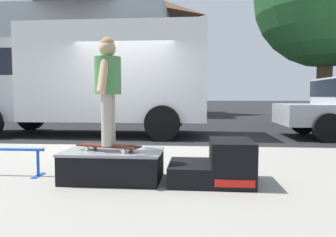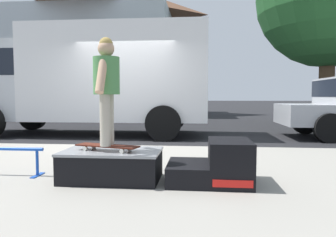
{
  "view_description": "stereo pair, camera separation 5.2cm",
  "coord_description": "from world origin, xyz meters",
  "px_view_note": "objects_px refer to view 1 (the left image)",
  "views": [
    {
      "loc": [
        1.81,
        -6.98,
        1.13
      ],
      "look_at": [
        1.3,
        -1.31,
        0.73
      ],
      "focal_mm": 34.56,
      "sensor_mm": 36.0,
      "label": 1
    },
    {
      "loc": [
        1.86,
        -6.98,
        1.13
      ],
      "look_at": [
        1.3,
        -1.31,
        0.73
      ],
      "focal_mm": 34.56,
      "sensor_mm": 36.0,
      "label": 2
    }
  ],
  "objects_px": {
    "skate_box": "(113,164)",
    "skater_kid": "(108,82)",
    "box_truck": "(86,76)",
    "kicker_ramp": "(218,165)",
    "skateboard": "(109,146)"
  },
  "relations": [
    {
      "from": "skate_box",
      "to": "box_truck",
      "type": "relative_size",
      "value": 0.17
    },
    {
      "from": "skateboard",
      "to": "skater_kid",
      "type": "height_order",
      "value": "skater_kid"
    },
    {
      "from": "skate_box",
      "to": "skateboard",
      "type": "height_order",
      "value": "skateboard"
    },
    {
      "from": "skate_box",
      "to": "skateboard",
      "type": "distance_m",
      "value": 0.23
    },
    {
      "from": "skate_box",
      "to": "kicker_ramp",
      "type": "xyz_separation_m",
      "value": [
        1.25,
        -0.0,
        0.01
      ]
    },
    {
      "from": "skate_box",
      "to": "skater_kid",
      "type": "xyz_separation_m",
      "value": [
        -0.04,
        -0.05,
        0.98
      ]
    },
    {
      "from": "kicker_ramp",
      "to": "box_truck",
      "type": "xyz_separation_m",
      "value": [
        -3.47,
        5.43,
        1.37
      ]
    },
    {
      "from": "skate_box",
      "to": "kicker_ramp",
      "type": "height_order",
      "value": "kicker_ramp"
    },
    {
      "from": "kicker_ramp",
      "to": "skateboard",
      "type": "xyz_separation_m",
      "value": [
        -1.29,
        -0.05,
        0.21
      ]
    },
    {
      "from": "skate_box",
      "to": "skater_kid",
      "type": "bearing_deg",
      "value": -129.86
    },
    {
      "from": "skate_box",
      "to": "box_truck",
      "type": "xyz_separation_m",
      "value": [
        -2.22,
        5.43,
        1.39
      ]
    },
    {
      "from": "skate_box",
      "to": "box_truck",
      "type": "bearing_deg",
      "value": 112.28
    },
    {
      "from": "kicker_ramp",
      "to": "box_truck",
      "type": "distance_m",
      "value": 6.59
    },
    {
      "from": "kicker_ramp",
      "to": "skater_kid",
      "type": "xyz_separation_m",
      "value": [
        -1.29,
        -0.05,
        0.96
      ]
    },
    {
      "from": "kicker_ramp",
      "to": "skateboard",
      "type": "relative_size",
      "value": 1.2
    }
  ]
}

